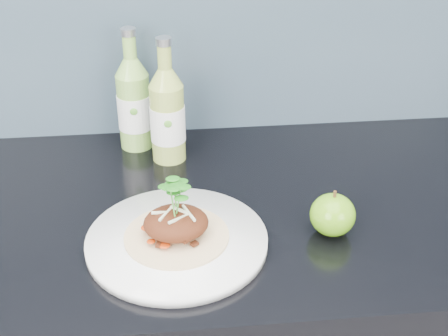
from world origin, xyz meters
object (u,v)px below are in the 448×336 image
(green_apple, at_px, (333,215))
(cider_bottle_left, at_px, (134,103))
(dinner_plate, at_px, (177,241))
(cider_bottle_right, at_px, (167,115))

(green_apple, height_order, cider_bottle_left, cider_bottle_left)
(dinner_plate, xyz_separation_m, green_apple, (0.25, 0.01, 0.03))
(cider_bottle_left, xyz_separation_m, cider_bottle_right, (0.06, -0.06, 0.00))
(dinner_plate, xyz_separation_m, cider_bottle_left, (-0.07, 0.34, 0.08))
(green_apple, height_order, cider_bottle_right, cider_bottle_right)
(cider_bottle_left, bearing_deg, cider_bottle_right, -67.01)
(dinner_plate, relative_size, green_apple, 3.87)
(cider_bottle_right, bearing_deg, green_apple, -34.15)
(dinner_plate, bearing_deg, cider_bottle_left, 101.24)
(green_apple, bearing_deg, cider_bottle_left, 133.79)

